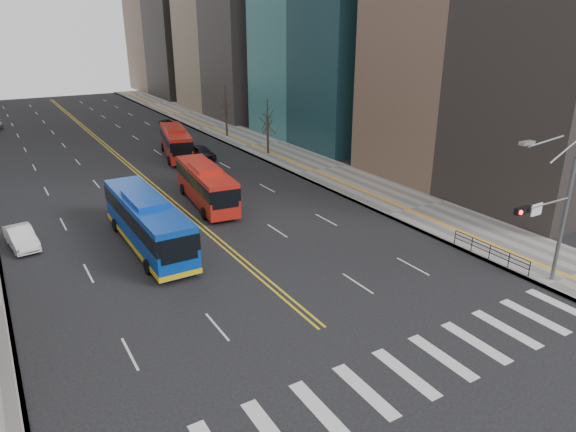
{
  "coord_description": "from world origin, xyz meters",
  "views": [
    {
      "loc": [
        -13.46,
        -13.94,
        15.08
      ],
      "look_at": [
        1.1,
        10.37,
        4.38
      ],
      "focal_mm": 32.0,
      "sensor_mm": 36.0,
      "label": 1
    }
  ],
  "objects": [
    {
      "name": "red_bus_far",
      "position": [
        5.99,
        44.52,
        1.97
      ],
      "size": [
        4.89,
        11.42,
        3.53
      ],
      "color": "red",
      "rests_on": "ground"
    },
    {
      "name": "crosswalk",
      "position": [
        0.0,
        0.0,
        0.01
      ],
      "size": [
        26.7,
        4.0,
        0.01
      ],
      "color": "silver",
      "rests_on": "ground"
    },
    {
      "name": "sidewalk_right",
      "position": [
        17.5,
        45.0,
        0.07
      ],
      "size": [
        7.0,
        130.0,
        0.15
      ],
      "primitive_type": "cube",
      "color": "slate",
      "rests_on": "ground"
    },
    {
      "name": "car_dark_far",
      "position": [
        11.33,
        63.55,
        0.54
      ],
      "size": [
        2.05,
        3.97,
        1.07
      ],
      "primitive_type": "imported",
      "rotation": [
        0.0,
        0.0,
        0.07
      ],
      "color": "black",
      "rests_on": "ground"
    },
    {
      "name": "street_trees",
      "position": [
        -7.18,
        34.55,
        4.87
      ],
      "size": [
        35.2,
        47.2,
        7.6
      ],
      "color": "#2D221B",
      "rests_on": "ground"
    },
    {
      "name": "signal_mast",
      "position": [
        13.77,
        2.0,
        4.86
      ],
      "size": [
        5.37,
        0.37,
        9.39
      ],
      "color": "slate",
      "rests_on": "ground"
    },
    {
      "name": "pedestrian_railing",
      "position": [
        14.3,
        6.0,
        0.82
      ],
      "size": [
        0.06,
        6.06,
        1.02
      ],
      "color": "black",
      "rests_on": "sidewalk_right"
    },
    {
      "name": "car_white",
      "position": [
        -12.5,
        24.7,
        0.75
      ],
      "size": [
        2.15,
        4.71,
        1.5
      ],
      "primitive_type": "imported",
      "rotation": [
        0.0,
        0.0,
        0.13
      ],
      "color": "white",
      "rests_on": "ground"
    },
    {
      "name": "blue_bus",
      "position": [
        -4.65,
        20.14,
        1.99
      ],
      "size": [
        3.06,
        13.13,
        3.8
      ],
      "color": "#0A39A4",
      "rests_on": "ground"
    },
    {
      "name": "red_bus_near",
      "position": [
        2.46,
        26.67,
        1.96
      ],
      "size": [
        3.78,
        11.34,
        3.53
      ],
      "color": "red",
      "rests_on": "ground"
    },
    {
      "name": "ground",
      "position": [
        0.0,
        0.0,
        0.0
      ],
      "size": [
        220.0,
        220.0,
        0.0
      ],
      "primitive_type": "plane",
      "color": "black"
    },
    {
      "name": "centerline",
      "position": [
        0.0,
        55.0,
        0.01
      ],
      "size": [
        0.55,
        100.0,
        0.01
      ],
      "color": "gold",
      "rests_on": "ground"
    },
    {
      "name": "car_dark_mid",
      "position": [
        8.16,
        42.05,
        0.79
      ],
      "size": [
        2.43,
        4.85,
        1.59
      ],
      "primitive_type": "imported",
      "rotation": [
        0.0,
        0.0,
        0.12
      ],
      "color": "black",
      "rests_on": "ground"
    }
  ]
}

